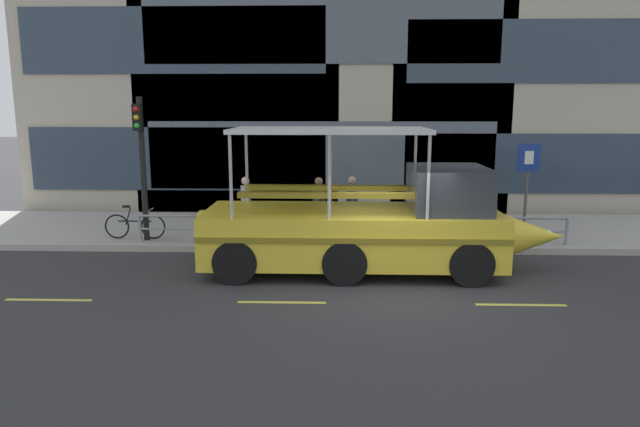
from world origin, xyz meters
name	(u,v)px	position (x,y,z in m)	size (l,w,h in m)	color
ground_plane	(396,289)	(0.00, 0.00, 0.00)	(120.00, 120.00, 0.00)	#333335
sidewalk	(378,230)	(0.00, 5.60, 0.09)	(32.00, 4.80, 0.18)	#A8A59E
curb_edge	(385,250)	(0.00, 3.11, 0.09)	(32.00, 0.18, 0.18)	#B2ADA3
lane_centreline	(401,304)	(0.00, -0.96, 0.00)	(25.80, 0.12, 0.01)	#DBD64C
curb_guardrail	(351,225)	(-0.91, 3.45, 0.70)	(11.81, 0.09, 0.77)	gray
traffic_light_pole	(141,155)	(-6.67, 3.60, 2.60)	(0.24, 0.46, 3.98)	black
parking_sign	(527,175)	(3.94, 3.89, 2.03)	(0.60, 0.12, 2.72)	#4C4F54
leaned_bicycle	(135,226)	(-7.05, 3.82, 0.56)	(1.74, 0.46, 0.96)	black
duck_tour_boat	(372,226)	(-0.46, 1.41, 1.09)	(8.68, 2.61, 3.41)	yellow
pedestrian_near_bow	(478,204)	(2.76, 4.38, 1.14)	(0.35, 0.34, 1.59)	#47423D
pedestrian_mid_left	(352,200)	(-0.87, 4.38, 1.23)	(0.37, 0.39, 1.74)	#47423D
pedestrian_mid_right	(319,200)	(-1.83, 4.46, 1.21)	(0.35, 0.40, 1.70)	black
pedestrian_near_stern	(246,200)	(-3.94, 4.35, 1.22)	(0.32, 0.45, 1.72)	#47423D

